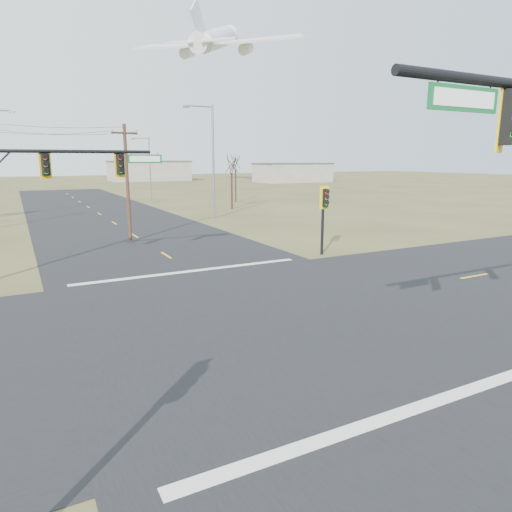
{
  "coord_description": "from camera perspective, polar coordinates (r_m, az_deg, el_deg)",
  "views": [
    {
      "loc": [
        -7.71,
        -14.27,
        5.68
      ],
      "look_at": [
        0.33,
        1.0,
        2.01
      ],
      "focal_mm": 32.0,
      "sensor_mm": 36.0,
      "label": 1
    }
  ],
  "objects": [
    {
      "name": "ground",
      "position": [
        17.18,
        0.59,
        -7.3
      ],
      "size": [
        320.0,
        320.0,
        0.0
      ],
      "primitive_type": "plane",
      "color": "brown",
      "rests_on": "ground"
    },
    {
      "name": "road_ew",
      "position": [
        17.18,
        0.59,
        -7.27
      ],
      "size": [
        160.0,
        14.0,
        0.02
      ],
      "primitive_type": "cube",
      "color": "black",
      "rests_on": "ground"
    },
    {
      "name": "road_ns",
      "position": [
        17.18,
        0.59,
        -7.26
      ],
      "size": [
        14.0,
        160.0,
        0.02
      ],
      "primitive_type": "cube",
      "color": "black",
      "rests_on": "ground"
    },
    {
      "name": "stop_bar_near",
      "position": [
        11.71,
        19.19,
        -17.56
      ],
      "size": [
        12.0,
        0.4,
        0.01
      ],
      "primitive_type": "cube",
      "color": "silver",
      "rests_on": "road_ns"
    },
    {
      "name": "stop_bar_far",
      "position": [
        23.77,
        -8.02,
        -1.86
      ],
      "size": [
        12.0,
        0.4,
        0.01
      ],
      "primitive_type": "cube",
      "color": "silver",
      "rests_on": "road_ns"
    },
    {
      "name": "mast_arm_far",
      "position": [
        24.41,
        -24.5,
        8.93
      ],
      "size": [
        8.83,
        0.55,
        6.65
      ],
      "rotation": [
        0.0,
        0.0,
        0.31
      ],
      "color": "black",
      "rests_on": "ground"
    },
    {
      "name": "pedestal_signal_ne",
      "position": [
        27.5,
        8.57,
        6.4
      ],
      "size": [
        0.67,
        0.59,
        4.15
      ],
      "rotation": [
        0.0,
        0.0,
        -0.41
      ],
      "color": "black",
      "rests_on": "ground"
    },
    {
      "name": "utility_pole_near",
      "position": [
        32.74,
        -15.79,
        8.98
      ],
      "size": [
        1.88,
        0.77,
        7.99
      ],
      "rotation": [
        0.0,
        0.0,
        0.34
      ],
      "color": "#462A1E",
      "rests_on": "ground"
    },
    {
      "name": "streetlight_a",
      "position": [
        44.8,
        -5.65,
        12.36
      ],
      "size": [
        2.97,
        0.27,
        10.68
      ],
      "rotation": [
        0.0,
        0.0,
        0.01
      ],
      "color": "slate",
      "rests_on": "ground"
    },
    {
      "name": "streetlight_b",
      "position": [
        63.58,
        -13.28,
        10.9
      ],
      "size": [
        2.38,
        0.22,
        8.57
      ],
      "rotation": [
        0.0,
        0.0,
        -0.02
      ],
      "color": "slate",
      "rests_on": "ground"
    },
    {
      "name": "bare_tree_c",
      "position": [
        53.26,
        -3.08,
        11.46
      ],
      "size": [
        3.09,
        3.09,
        6.61
      ],
      "rotation": [
        0.0,
        0.0,
        -0.11
      ],
      "color": "black",
      "rests_on": "ground"
    },
    {
      "name": "bare_tree_d",
      "position": [
        62.2,
        -2.6,
        11.69
      ],
      "size": [
        3.05,
        3.05,
        6.65
      ],
      "rotation": [
        0.0,
        0.0,
        0.24
      ],
      "color": "black",
      "rests_on": "ground"
    },
    {
      "name": "warehouse_mid",
      "position": [
        128.54,
        -13.22,
        10.27
      ],
      "size": [
        20.0,
        12.0,
        5.0
      ],
      "primitive_type": "cube",
      "color": "#A39D91",
      "rests_on": "ground"
    },
    {
      "name": "warehouse_right",
      "position": [
        117.46,
        4.6,
        10.29
      ],
      "size": [
        18.0,
        10.0,
        4.5
      ],
      "primitive_type": "cube",
      "color": "#A39D91",
      "rests_on": "ground"
    },
    {
      "name": "jet_airliner",
      "position": [
        99.8,
        -5.06,
        25.4
      ],
      "size": [
        32.95,
        33.04,
        16.55
      ],
      "rotation": [
        0.0,
        -0.32,
        0.82
      ],
      "color": "silver"
    }
  ]
}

